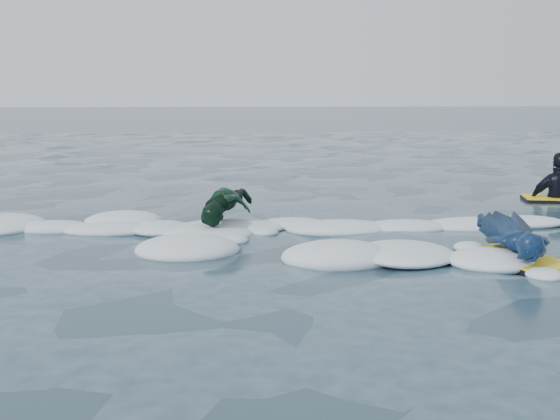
{
  "coord_description": "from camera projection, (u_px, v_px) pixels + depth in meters",
  "views": [
    {
      "loc": [
        0.08,
        -7.05,
        1.77
      ],
      "look_at": [
        0.66,
        1.6,
        0.26
      ],
      "focal_mm": 45.0,
      "sensor_mm": 36.0,
      "label": 1
    }
  ],
  "objects": [
    {
      "name": "prone_child_unit",
      "position": [
        227.0,
        209.0,
        8.79
      ],
      "size": [
        0.95,
        1.45,
        0.52
      ],
      "rotation": [
        0.0,
        0.0,
        1.11
      ],
      "color": "black",
      "rests_on": "ground"
    },
    {
      "name": "foam_band",
      "position": [
        227.0,
        240.0,
        8.24
      ],
      "size": [
        12.0,
        3.1,
        0.3
      ],
      "primitive_type": null,
      "color": "white",
      "rests_on": "ground"
    },
    {
      "name": "waiting_rider_unit",
      "position": [
        559.0,
        204.0,
        11.01
      ],
      "size": [
        1.19,
        0.81,
        1.63
      ],
      "rotation": [
        0.0,
        0.0,
        -0.21
      ],
      "color": "black",
      "rests_on": "ground"
    },
    {
      "name": "prone_woman_unit",
      "position": [
        514.0,
        238.0,
        7.32
      ],
      "size": [
        0.83,
        1.72,
        0.43
      ],
      "rotation": [
        0.0,
        0.0,
        1.78
      ],
      "color": "black",
      "rests_on": "ground"
    },
    {
      "name": "ground",
      "position": [
        227.0,
        262.0,
        7.23
      ],
      "size": [
        120.0,
        120.0,
        0.0
      ],
      "primitive_type": "plane",
      "color": "#152234",
      "rests_on": "ground"
    }
  ]
}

